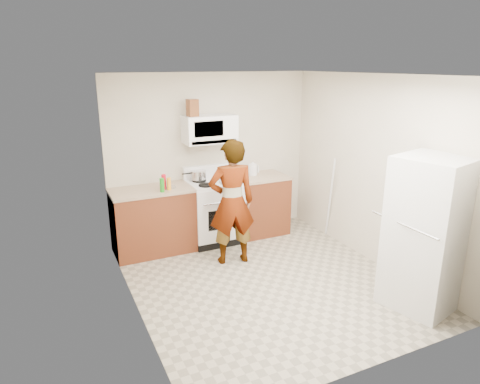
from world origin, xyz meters
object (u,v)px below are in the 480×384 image
microwave (209,129)px  saucepan (198,175)px  gas_range (214,210)px  person (232,202)px  kettle (253,170)px  fridge (427,234)px

microwave → saucepan: bearing=167.3°
gas_range → person: (-0.06, -0.78, 0.37)m
kettle → saucepan: (-0.89, 0.05, -0.00)m
gas_range → microwave: microwave is taller
person → kettle: size_ratio=10.08×
person → fridge: 2.40m
gas_range → saucepan: bearing=136.8°
gas_range → saucepan: gas_range is taller
person → saucepan: 0.97m
saucepan → microwave: bearing=-12.7°
gas_range → saucepan: 0.59m
fridge → kettle: fridge is taller
microwave → kettle: microwave is taller
fridge → kettle: bearing=89.5°
microwave → kettle: 0.98m
fridge → gas_range: bearing=103.1°
gas_range → kettle: (0.71, 0.11, 0.53)m
gas_range → microwave: 1.22m
microwave → fridge: 3.25m
gas_range → saucepan: size_ratio=4.92×
microwave → kettle: (0.71, -0.01, -0.68)m
microwave → kettle: size_ratio=4.50×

